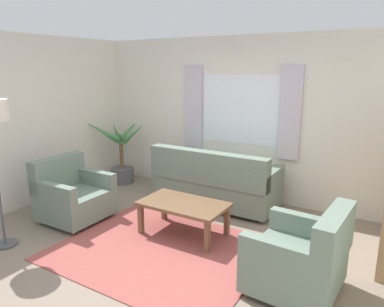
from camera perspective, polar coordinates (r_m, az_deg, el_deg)
ground_plane at (r=4.40m, az=-5.10°, el=-15.13°), size 6.24×6.24×0.00m
wall_back at (r=5.88m, az=7.78°, el=5.56°), size 5.32×0.12×2.60m
wall_left at (r=5.91m, az=-26.76°, el=4.26°), size 0.12×4.40×2.60m
window_with_curtains at (r=5.79m, az=7.49°, el=6.93°), size 1.98×0.07×1.40m
area_rug at (r=4.40m, az=-5.10°, el=-15.06°), size 2.36×1.95×0.01m
couch at (r=5.55m, az=3.56°, el=-4.72°), size 1.90×0.82×0.92m
armchair_left at (r=5.34m, az=-18.57°, el=-6.34°), size 0.82×0.84×0.88m
armchair_right at (r=3.66m, az=17.14°, el=-15.73°), size 0.87×0.89×0.88m
coffee_table at (r=4.59m, az=-1.36°, el=-8.51°), size 1.10×0.64×0.44m
potted_plant at (r=6.74m, az=-11.29°, el=-0.44°), size 1.07×1.22×1.22m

